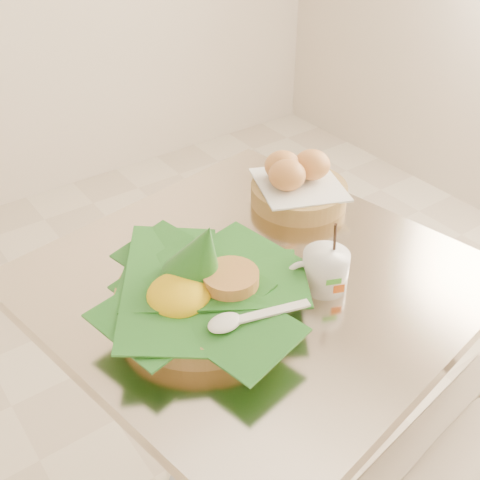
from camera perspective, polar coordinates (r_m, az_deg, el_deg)
cafe_table at (r=1.22m, az=1.26°, el=-11.49°), size 0.81×0.81×0.75m
rice_basket at (r=0.97m, az=-3.79°, el=-4.56°), size 0.34×0.34×0.17m
bread_basket at (r=1.26m, az=5.43°, el=5.34°), size 0.22×0.22×0.10m
coffee_mug at (r=1.03m, az=7.98°, el=-2.78°), size 0.11×0.09×0.14m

